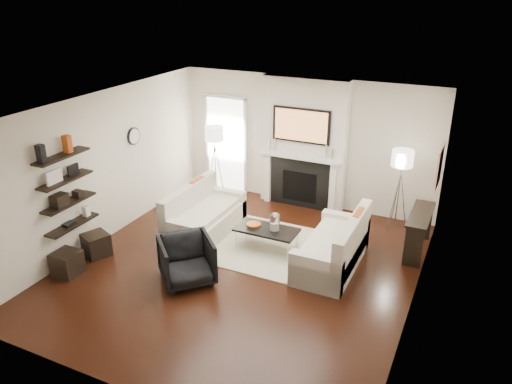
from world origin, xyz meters
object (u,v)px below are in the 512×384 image
at_px(armchair, 187,258).
at_px(ottoman_near, 96,245).
at_px(loveseat_left_base, 205,224).
at_px(lamp_right_shade, 403,158).
at_px(coffee_table, 267,230).
at_px(loveseat_right_base, 331,254).
at_px(lamp_left_shade, 214,134).

bearing_deg(armchair, ottoman_near, 133.80).
xyz_separation_m(loveseat_left_base, ottoman_near, (-1.31, -1.50, -0.01)).
bearing_deg(lamp_right_shade, ottoman_near, -144.55).
bearing_deg(coffee_table, armchair, -116.76).
xyz_separation_m(loveseat_right_base, lamp_right_shade, (0.71, 1.81, 1.24)).
relative_size(coffee_table, armchair, 1.35).
bearing_deg(loveseat_right_base, lamp_left_shade, 151.54).
distance_m(loveseat_left_base, coffee_table, 1.31).
bearing_deg(armchair, loveseat_left_base, 64.86).
bearing_deg(ottoman_near, armchair, -0.62).
bearing_deg(coffee_table, loveseat_left_base, 176.81).
xyz_separation_m(coffee_table, ottoman_near, (-2.61, -1.43, -0.20)).
xyz_separation_m(loveseat_right_base, coffee_table, (-1.20, 0.02, 0.19)).
bearing_deg(armchair, lamp_right_shade, 5.22).
bearing_deg(lamp_left_shade, coffee_table, -40.64).
height_order(coffee_table, lamp_left_shade, lamp_left_shade).
xyz_separation_m(armchair, lamp_right_shade, (2.64, 3.24, 1.04)).
distance_m(armchair, lamp_right_shade, 4.31).
relative_size(armchair, lamp_right_shade, 2.04).
bearing_deg(loveseat_right_base, ottoman_near, -159.70).
relative_size(loveseat_right_base, lamp_right_shade, 4.50).
distance_m(armchair, lamp_left_shade, 3.55).
height_order(armchair, lamp_right_shade, lamp_right_shade).
height_order(coffee_table, armchair, armchair).
bearing_deg(ottoman_near, lamp_left_shade, 78.81).
bearing_deg(lamp_right_shade, armchair, -129.20).
bearing_deg(ottoman_near, loveseat_left_base, 48.82).
relative_size(loveseat_left_base, coffee_table, 1.64).
bearing_deg(ottoman_near, lamp_right_shade, 35.45).
height_order(lamp_left_shade, lamp_right_shade, same).
relative_size(loveseat_left_base, armchair, 2.20).
height_order(loveseat_left_base, coffee_table, same).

